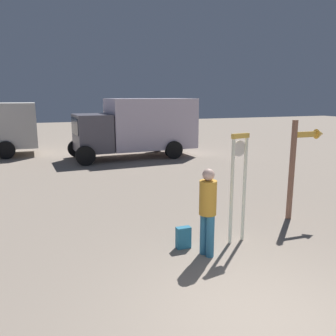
# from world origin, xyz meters

# --- Properties ---
(ground_plane) EXTENTS (80.00, 80.00, 0.00)m
(ground_plane) POSITION_xyz_m (0.00, 0.00, 0.00)
(ground_plane) COLOR gray
(standing_clock) EXTENTS (0.44, 0.16, 2.37)m
(standing_clock) POSITION_xyz_m (1.11, 2.59, 1.41)
(standing_clock) COLOR white
(standing_clock) RESTS_ON ground_plane
(arrow_sign) EXTENTS (0.94, 0.26, 2.54)m
(arrow_sign) POSITION_xyz_m (3.42, 3.35, 1.66)
(arrow_sign) COLOR #94644E
(arrow_sign) RESTS_ON ground_plane
(person_near_clock) EXTENTS (0.34, 0.34, 1.77)m
(person_near_clock) POSITION_xyz_m (0.20, 2.21, 0.99)
(person_near_clock) COLOR teal
(person_near_clock) RESTS_ON ground_plane
(backpack) EXTENTS (0.30, 0.19, 0.46)m
(backpack) POSITION_xyz_m (-0.11, 2.68, 0.22)
(backpack) COLOR teal
(backpack) RESTS_ON ground_plane
(box_truck_near) EXTENTS (6.41, 2.97, 2.99)m
(box_truck_near) POSITION_xyz_m (2.05, 13.68, 1.62)
(box_truck_near) COLOR silver
(box_truck_near) RESTS_ON ground_plane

